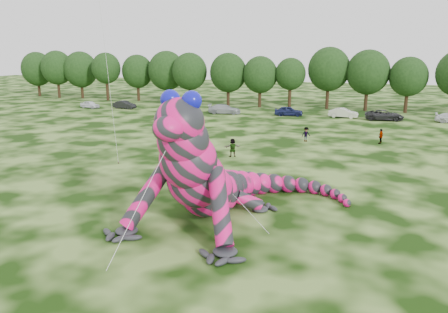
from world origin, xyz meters
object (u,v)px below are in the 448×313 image
tree_5 (167,77)px  tree_6 (190,79)px  tree_10 (328,78)px  car_2 (185,107)px  tree_2 (81,75)px  tree_12 (408,85)px  tree_0 (38,74)px  tree_11 (367,81)px  car_3 (224,109)px  spectator_5 (233,148)px  tree_4 (138,78)px  spectator_0 (169,137)px  car_6 (384,115)px  tree_8 (260,82)px  tree_1 (58,74)px  tree_3 (107,77)px  car_4 (289,111)px  spectator_3 (381,136)px  spectator_2 (306,134)px  car_5 (343,113)px  tree_9 (290,83)px  tree_7 (228,80)px  car_1 (125,105)px  inflatable_gecko (214,150)px  car_0 (90,104)px

tree_5 → tree_6: size_ratio=1.03×
tree_10 → car_2: (-22.33, -10.31, -4.59)m
tree_2 → tree_12: (63.03, -1.02, -0.34)m
tree_0 → tree_11: 68.35m
tree_0 → car_3: (47.02, -12.03, -4.00)m
tree_6 → spectator_5: size_ratio=5.28×
tree_4 → tree_5: 6.53m
spectator_0 → spectator_5: bearing=114.5°
car_6 → tree_5: bearing=70.2°
tree_12 → car_3: tree_12 is taller
tree_8 → tree_1: bearing=178.6°
tree_3 → tree_4: bearing=15.1°
tree_12 → car_4: 20.08m
tree_6 → car_6: bearing=-13.2°
tree_5 → spectator_3: (39.18, -27.12, -4.06)m
spectator_2 → car_6: bearing=29.7°
tree_3 → car_5: bearing=-9.6°
tree_6 → car_2: tree_6 is taller
tree_3 → tree_10: size_ratio=0.90×
tree_11 → car_6: tree_11 is taller
tree_6 → tree_12: tree_6 is taller
tree_8 → spectator_0: size_ratio=5.11×
tree_11 → tree_3: bearing=-178.7°
tree_5 → spectator_5: tree_5 is taller
tree_8 → spectator_0: tree_8 is taller
tree_2 → tree_9: size_ratio=1.11×
tree_5 → tree_6: 5.84m
car_2 → car_4: 17.56m
tree_7 → tree_0: bearing=176.9°
tree_1 → tree_2: tree_1 is taller
tree_7 → car_1: 18.91m
tree_10 → car_6: 14.32m
car_6 → inflatable_gecko: bearing=159.8°
tree_9 → spectator_5: (1.37, -36.90, -3.44)m
tree_2 → tree_5: size_ratio=0.98×
inflatable_gecko → tree_5: 59.95m
tree_2 → tree_4: tree_2 is taller
tree_7 → car_4: tree_7 is taller
tree_6 → car_4: (20.19, -8.28, -4.00)m
spectator_0 → spectator_5: 8.70m
tree_3 → car_1: 14.38m
car_0 → tree_12: bearing=-67.3°
tree_3 → tree_11: (49.50, 1.13, 0.31)m
spectator_5 → car_3: bearing=-102.1°
tree_5 → tree_9: size_ratio=1.13×
tree_2 → car_4: size_ratio=2.20×
tree_6 → spectator_0: size_ratio=5.42×
tree_4 → car_6: bearing=-12.3°
spectator_5 → spectator_3: 17.43m
inflatable_gecko → car_5: size_ratio=3.76×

